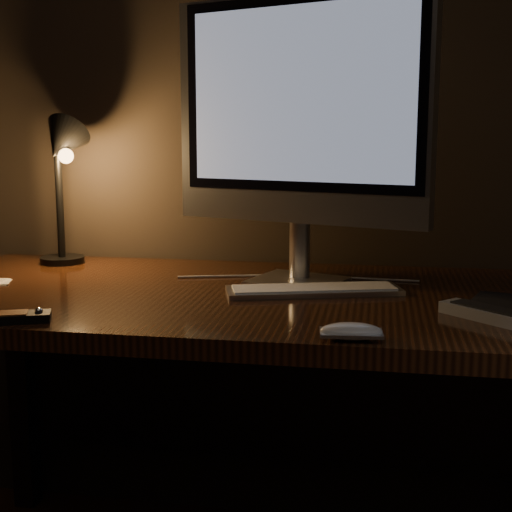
% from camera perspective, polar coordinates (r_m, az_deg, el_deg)
% --- Properties ---
extents(desk, '(1.60, 0.75, 0.75)m').
position_cam_1_polar(desk, '(1.67, 0.35, -6.69)').
color(desk, '#381B0C').
rests_on(desk, ground).
extents(monitor, '(0.60, 0.24, 0.65)m').
position_cam_1_polar(monitor, '(1.63, 3.47, 11.12)').
color(monitor, silver).
rests_on(monitor, desk).
extents(keyboard, '(0.40, 0.21, 0.01)m').
position_cam_1_polar(keyboard, '(1.57, 4.65, -2.71)').
color(keyboard, silver).
rests_on(keyboard, desk).
extents(mouse, '(0.11, 0.07, 0.02)m').
position_cam_1_polar(mouse, '(1.22, 7.62, -6.19)').
color(mouse, white).
rests_on(mouse, desk).
extents(media_remote, '(0.14, 0.10, 0.03)m').
position_cam_1_polar(media_remote, '(1.40, -18.89, -4.65)').
color(media_remote, black).
rests_on(media_remote, desk).
extents(tv_remote, '(0.20, 0.19, 0.03)m').
position_cam_1_polar(tv_remote, '(1.40, 18.59, -4.51)').
color(tv_remote, gray).
rests_on(tv_remote, desk).
extents(desk_lamp, '(0.18, 0.20, 0.40)m').
position_cam_1_polar(desk_lamp, '(1.93, -15.31, 7.12)').
color(desk_lamp, black).
rests_on(desk_lamp, desk).
extents(cable, '(0.57, 0.04, 0.00)m').
position_cam_1_polar(cable, '(1.72, 3.42, -1.77)').
color(cable, white).
rests_on(cable, desk).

